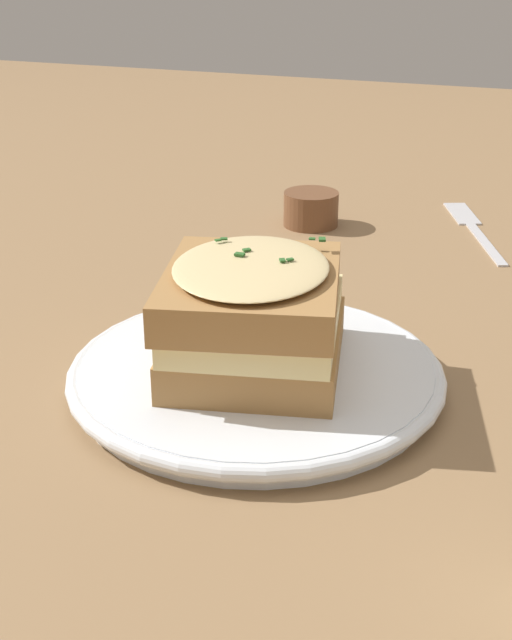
{
  "coord_description": "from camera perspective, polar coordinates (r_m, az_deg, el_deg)",
  "views": [
    {
      "loc": [
        -0.44,
        -0.14,
        0.27
      ],
      "look_at": [
        0.03,
        0.03,
        0.05
      ],
      "focal_mm": 50.0,
      "sensor_mm": 36.0,
      "label": 1
    }
  ],
  "objects": [
    {
      "name": "dinner_plate",
      "position": [
        0.55,
        0.0,
        -3.52
      ],
      "size": [
        0.23,
        0.23,
        0.02
      ],
      "color": "white",
      "rests_on": "ground_plane"
    },
    {
      "name": "fork",
      "position": [
        0.88,
        13.56,
        6.03
      ],
      "size": [
        0.18,
        0.08,
        0.0
      ],
      "rotation": [
        0.0,
        0.0,
        5.09
      ],
      "color": "silver",
      "rests_on": "ground_plane"
    },
    {
      "name": "condiment_pot",
      "position": [
        0.86,
        3.54,
        7.11
      ],
      "size": [
        0.05,
        0.05,
        0.03
      ],
      "primitive_type": "cylinder",
      "color": "brown",
      "rests_on": "ground_plane"
    },
    {
      "name": "sandwich",
      "position": [
        0.53,
        -0.14,
        0.32
      ],
      "size": [
        0.15,
        0.13,
        0.07
      ],
      "rotation": [
        0.0,
        0.0,
        3.35
      ],
      "color": "#A37542",
      "rests_on": "dinner_plate"
    },
    {
      "name": "ground_plane",
      "position": [
        0.53,
        1.9,
        -6.13
      ],
      "size": [
        2.4,
        2.4,
        0.0
      ],
      "primitive_type": "plane",
      "color": "olive"
    }
  ]
}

